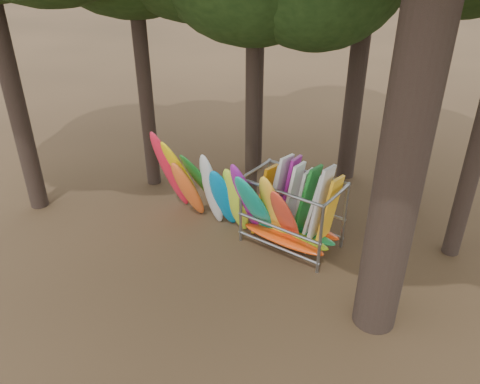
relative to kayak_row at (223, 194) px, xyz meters
The scene contains 3 objects.
ground 2.13m from the kayak_row, 47.06° to the right, with size 120.00×120.00×0.00m, color #47331E.
kayak_row is the anchor object (origin of this frame).
storage_rack 2.20m from the kayak_row, 16.87° to the left, with size 2.75×1.50×2.76m.
Camera 1 is at (6.56, -8.40, 8.18)m, focal length 35.00 mm.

